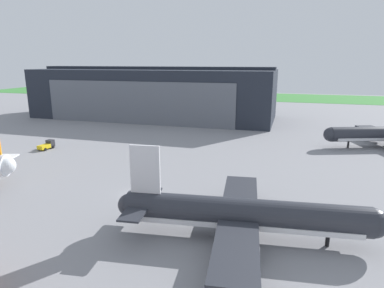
{
  "coord_description": "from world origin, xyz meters",
  "views": [
    {
      "loc": [
        27.08,
        -52.79,
        24.33
      ],
      "look_at": [
        4.98,
        21.35,
        4.99
      ],
      "focal_mm": 31.03,
      "sensor_mm": 36.0,
      "label": 1
    }
  ],
  "objects": [
    {
      "name": "maintenance_hangar",
      "position": [
        -31.17,
        83.78,
        10.61
      ],
      "size": [
        103.89,
        36.81,
        22.14
      ],
      "color": "#232833",
      "rests_on": "ground_plane"
    },
    {
      "name": "grass_field_strip",
      "position": [
        0.0,
        186.07,
        0.04
      ],
      "size": [
        440.0,
        56.0,
        0.08
      ],
      "primitive_type": "cube",
      "color": "#3C843A",
      "rests_on": "ground_plane"
    },
    {
      "name": "ground_plane",
      "position": [
        0.0,
        0.0,
        0.0
      ],
      "size": [
        440.0,
        440.0,
        0.0
      ],
      "primitive_type": "plane",
      "color": "gray"
    },
    {
      "name": "ops_van",
      "position": [
        -38.7,
        23.09,
        1.11
      ],
      "size": [
        2.65,
        5.1,
        2.36
      ],
      "color": "#2D2D33",
      "rests_on": "ground_plane"
    },
    {
      "name": "airliner_near_right",
      "position": [
        22.01,
        -10.31,
        3.72
      ],
      "size": [
        36.69,
        31.8,
        13.0
      ],
      "color": "#282B33",
      "rests_on": "ground_plane"
    }
  ]
}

